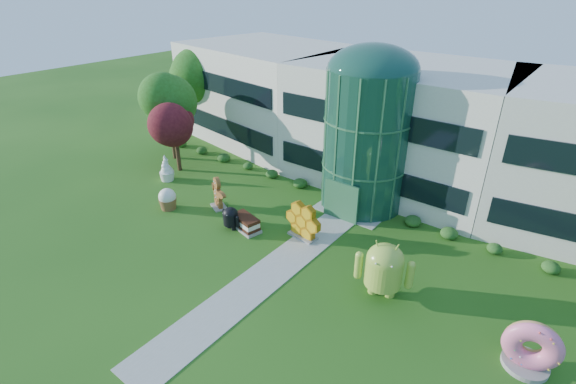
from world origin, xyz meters
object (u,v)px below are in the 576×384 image
Objects in this scene: android_green at (384,266)px; gingerbread at (218,192)px; android_black at (231,217)px; donut at (532,345)px.

android_green is 13.80m from gingerbread.
android_black is at bearing -3.99° from gingerbread.
gingerbread is at bearing 155.08° from android_green.
gingerbread reaches higher than android_black.
donut is (7.09, -0.42, -0.55)m from android_green.
donut reaches higher than gingerbread.
donut is 0.94× the size of gingerbread.
gingerbread is at bearing 156.40° from android_black.
donut is at bearing 20.22° from gingerbread.
android_green is at bearing 19.56° from gingerbread.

